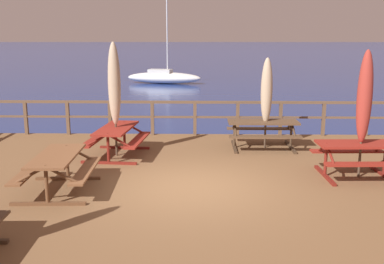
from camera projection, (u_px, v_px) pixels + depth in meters
The scene contains 11 objects.
ground_plane at pixel (191, 215), 9.55m from camera, with size 600.00×600.00×0.00m, color navy.
wooden_deck at pixel (191, 201), 9.48m from camera, with size 13.73×10.42×0.62m, color brown.
railing_waterside_far at pixel (195, 112), 14.22m from camera, with size 13.53×0.10×1.09m.
picnic_table_back_right at pixel (117, 135), 11.75m from camera, with size 1.56×2.04×0.78m.
picnic_table_mid_right at pixel (356, 152), 10.01m from camera, with size 1.73×1.46×0.78m.
picnic_table_back_left at pixel (263, 128), 12.60m from camera, with size 1.94×1.40×0.78m.
picnic_table_mid_left at pixel (57, 165), 9.03m from camera, with size 1.48×1.96×0.78m.
patio_umbrella_short_front at pixel (114, 84), 11.51m from camera, with size 0.32×0.32×2.94m.
patio_umbrella_tall_mid_right at pixel (365, 98), 9.70m from camera, with size 0.32×0.32×2.80m.
patio_umbrella_tall_front at pixel (267, 91), 12.41m from camera, with size 0.32×0.32×2.51m.
sailboat_distant at pixel (164, 77), 36.01m from camera, with size 6.22×2.86×7.72m.
Camera 1 is at (0.21, -8.98, 3.68)m, focal length 42.41 mm.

